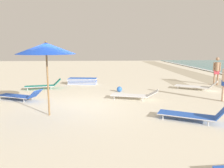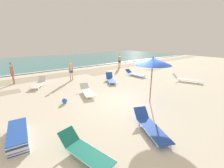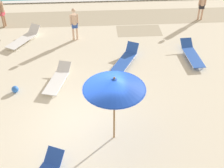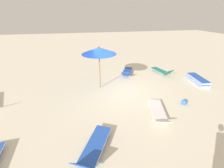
{
  "view_description": "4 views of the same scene",
  "coord_description": "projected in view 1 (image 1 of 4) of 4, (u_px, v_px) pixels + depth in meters",
  "views": [
    {
      "loc": [
        8.46,
        1.11,
        2.39
      ],
      "look_at": [
        0.27,
        1.57,
        1.0
      ],
      "focal_mm": 35.0,
      "sensor_mm": 36.0,
      "label": 1
    },
    {
      "loc": [
        -5.81,
        -5.64,
        3.45
      ],
      "look_at": [
        -0.06,
        1.64,
        0.7
      ],
      "focal_mm": 24.0,
      "sensor_mm": 36.0,
      "label": 2
    },
    {
      "loc": [
        0.32,
        -8.4,
        8.04
      ],
      "look_at": [
        0.93,
        1.09,
        1.02
      ],
      "focal_mm": 50.0,
      "sensor_mm": 36.0,
      "label": 3
    },
    {
      "loc": [
        1.92,
        7.77,
        4.29
      ],
      "look_at": [
        0.53,
        1.2,
        1.08
      ],
      "focal_mm": 24.0,
      "sensor_mm": 36.0,
      "label": 4
    }
  ],
  "objects": [
    {
      "name": "beach_ball",
      "position": [
        119.0,
        89.0,
        11.77
      ],
      "size": [
        0.29,
        0.29,
        0.29
      ],
      "color": "blue",
      "rests_on": "ground_plane"
    },
    {
      "name": "beach_umbrella",
      "position": [
        46.0,
        49.0,
        7.36
      ],
      "size": [
        2.01,
        2.01,
        2.6
      ],
      "color": "olive",
      "rests_on": "ground_plane"
    },
    {
      "name": "lounger_stack",
      "position": [
        82.0,
        81.0,
        14.13
      ],
      "size": [
        0.85,
        1.96,
        0.41
      ],
      "rotation": [
        0.0,
        0.0,
        -0.13
      ],
      "color": "blue",
      "rests_on": "ground_plane"
    },
    {
      "name": "beachgoer_wading_adult",
      "position": [
        217.0,
        69.0,
        13.7
      ],
      "size": [
        0.27,
        0.44,
        1.76
      ],
      "rotation": [
        0.0,
        0.0,
        4.46
      ],
      "color": "#A37A5B",
      "rests_on": "ground_plane"
    },
    {
      "name": "sun_lounger_beside_umbrella",
      "position": [
        196.0,
        86.0,
        12.32
      ],
      "size": [
        1.66,
        2.24,
        0.57
      ],
      "rotation": [
        0.0,
        0.0,
        -0.53
      ],
      "color": "white",
      "rests_on": "ground_plane"
    },
    {
      "name": "ground_plane",
      "position": [
        72.0,
        110.0,
        8.67
      ],
      "size": [
        60.0,
        60.0,
        0.16
      ],
      "color": "beige"
    },
    {
      "name": "sun_lounger_mid_beach_solo",
      "position": [
        193.0,
        114.0,
        7.1
      ],
      "size": [
        1.52,
        2.15,
        0.63
      ],
      "rotation": [
        0.0,
        0.0,
        -0.48
      ],
      "color": "blue",
      "rests_on": "ground_plane"
    },
    {
      "name": "sun_lounger_mid_beach_pair_a",
      "position": [
        134.0,
        95.0,
        10.08
      ],
      "size": [
        1.18,
        2.24,
        0.47
      ],
      "rotation": [
        0.0,
        0.0,
        -0.28
      ],
      "color": "white",
      "rests_on": "ground_plane"
    },
    {
      "name": "sun_lounger_mid_beach_pair_b",
      "position": [
        20.0,
        96.0,
        9.91
      ],
      "size": [
        1.45,
        2.27,
        0.55
      ],
      "rotation": [
        0.0,
        0.0,
        -0.42
      ],
      "color": "blue",
      "rests_on": "ground_plane"
    },
    {
      "name": "sun_lounger_near_water_right",
      "position": [
        43.0,
        85.0,
        12.56
      ],
      "size": [
        1.04,
        2.1,
        0.56
      ],
      "rotation": [
        0.0,
        0.0,
        0.23
      ],
      "color": "#1E8475",
      "rests_on": "ground_plane"
    }
  ]
}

